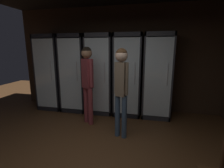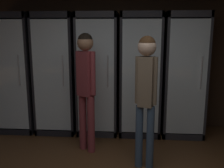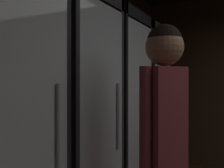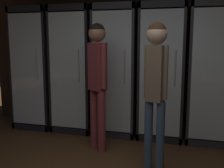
% 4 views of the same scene
% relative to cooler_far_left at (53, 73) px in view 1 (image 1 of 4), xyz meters
% --- Properties ---
extents(wall_back, '(6.00, 0.06, 2.80)m').
position_rel_cooler_far_left_xyz_m(wall_back, '(1.93, 0.34, 0.40)').
color(wall_back, '#382619').
rests_on(wall_back, ground).
extents(cooler_far_left, '(0.68, 0.70, 2.06)m').
position_rel_cooler_far_left_xyz_m(cooler_far_left, '(0.00, 0.00, 0.00)').
color(cooler_far_left, black).
rests_on(cooler_far_left, ground).
extents(cooler_left, '(0.68, 0.70, 2.06)m').
position_rel_cooler_far_left_xyz_m(cooler_left, '(0.72, 0.00, 0.01)').
color(cooler_left, black).
rests_on(cooler_left, ground).
extents(cooler_center, '(0.68, 0.70, 2.06)m').
position_rel_cooler_far_left_xyz_m(cooler_center, '(1.45, 0.00, 0.01)').
color(cooler_center, '#2B2B30').
rests_on(cooler_center, ground).
extents(cooler_right, '(0.68, 0.70, 2.06)m').
position_rel_cooler_far_left_xyz_m(cooler_right, '(2.17, 0.00, 0.01)').
color(cooler_right, black).
rests_on(cooler_right, ground).
extents(cooler_far_right, '(0.68, 0.70, 2.06)m').
position_rel_cooler_far_left_xyz_m(cooler_far_right, '(2.90, 0.00, 0.00)').
color(cooler_far_right, '#2B2B30').
rests_on(cooler_far_right, ground).
extents(shopper_near, '(0.30, 0.26, 1.74)m').
position_rel_cooler_far_left_xyz_m(shopper_near, '(1.38, -0.84, 0.08)').
color(shopper_near, brown).
rests_on(shopper_near, ground).
extents(shopper_far, '(0.27, 0.23, 1.71)m').
position_rel_cooler_far_left_xyz_m(shopper_far, '(2.21, -1.28, 0.10)').
color(shopper_far, '#384C66').
rests_on(shopper_far, ground).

